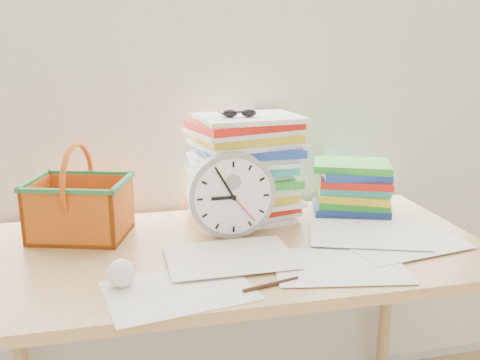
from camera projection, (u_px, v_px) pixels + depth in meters
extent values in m
cube|color=silver|center=(208.00, 25.00, 1.71)|extent=(4.00, 0.04, 2.70)
cube|color=silver|center=(209.00, 41.00, 1.70)|extent=(2.40, 0.01, 2.50)
cube|color=tan|center=(235.00, 251.00, 1.49)|extent=(1.40, 0.70, 0.03)
cylinder|color=tan|center=(20.00, 342.00, 1.73)|extent=(0.04, 0.04, 0.72)
cylinder|color=tan|center=(386.00, 298.00, 2.01)|extent=(0.04, 0.04, 0.72)
cylinder|color=gray|center=(231.00, 194.00, 1.53)|extent=(0.25, 0.05, 0.25)
sphere|color=white|center=(120.00, 273.00, 1.24)|extent=(0.07, 0.07, 0.07)
cylinder|color=black|center=(271.00, 284.00, 1.25)|extent=(0.15, 0.05, 0.01)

